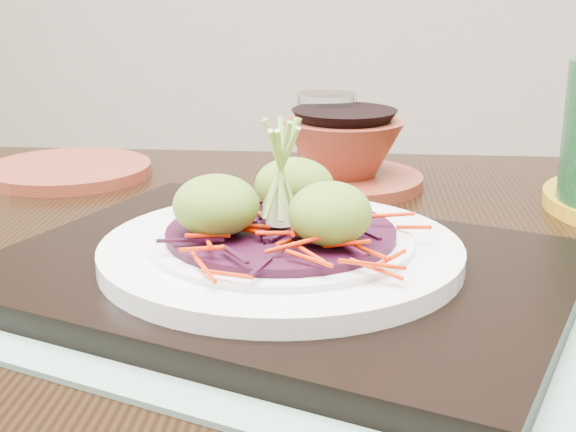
% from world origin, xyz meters
% --- Properties ---
extents(dining_table, '(1.25, 0.94, 0.71)m').
position_xyz_m(dining_table, '(-0.01, 0.04, 0.62)').
color(dining_table, black).
rests_on(dining_table, ground).
extents(placemat, '(0.51, 0.44, 0.00)m').
position_xyz_m(placemat, '(0.01, -0.03, 0.72)').
color(placemat, gray).
rests_on(placemat, dining_table).
extents(serving_tray, '(0.44, 0.37, 0.02)m').
position_xyz_m(serving_tray, '(0.01, -0.03, 0.73)').
color(serving_tray, black).
rests_on(serving_tray, placemat).
extents(white_plate, '(0.25, 0.25, 0.02)m').
position_xyz_m(white_plate, '(0.01, -0.03, 0.74)').
color(white_plate, white).
rests_on(white_plate, serving_tray).
extents(cabbage_bed, '(0.16, 0.16, 0.01)m').
position_xyz_m(cabbage_bed, '(0.01, -0.03, 0.76)').
color(cabbage_bed, '#320A1C').
rests_on(cabbage_bed, white_plate).
extents(carrot_julienne, '(0.19, 0.19, 0.01)m').
position_xyz_m(carrot_julienne, '(0.01, -0.03, 0.76)').
color(carrot_julienne, red).
rests_on(carrot_julienne, cabbage_bed).
extents(guacamole_scoops, '(0.14, 0.12, 0.04)m').
position_xyz_m(guacamole_scoops, '(0.01, -0.03, 0.78)').
color(guacamole_scoops, '#588126').
rests_on(guacamole_scoops, cabbage_bed).
extents(scallion_garnish, '(0.06, 0.06, 0.09)m').
position_xyz_m(scallion_garnish, '(0.01, -0.03, 0.80)').
color(scallion_garnish, '#88B548').
rests_on(scallion_garnish, cabbage_bed).
extents(terracotta_side_plate, '(0.21, 0.21, 0.01)m').
position_xyz_m(terracotta_side_plate, '(-0.30, 0.23, 0.72)').
color(terracotta_side_plate, maroon).
rests_on(terracotta_side_plate, dining_table).
extents(water_glass, '(0.07, 0.07, 0.09)m').
position_xyz_m(water_glass, '(-0.02, 0.30, 0.76)').
color(water_glass, white).
rests_on(water_glass, dining_table).
extents(terracotta_bowl_set, '(0.20, 0.20, 0.07)m').
position_xyz_m(terracotta_bowl_set, '(0.00, 0.26, 0.74)').
color(terracotta_bowl_set, maroon).
rests_on(terracotta_bowl_set, dining_table).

